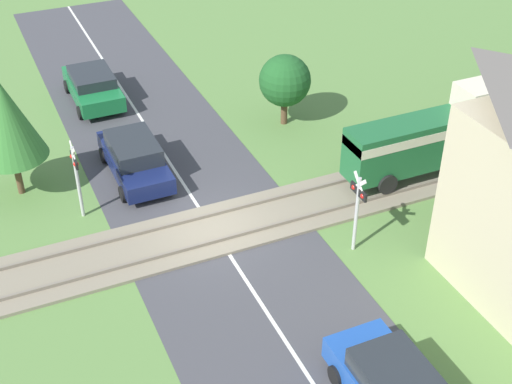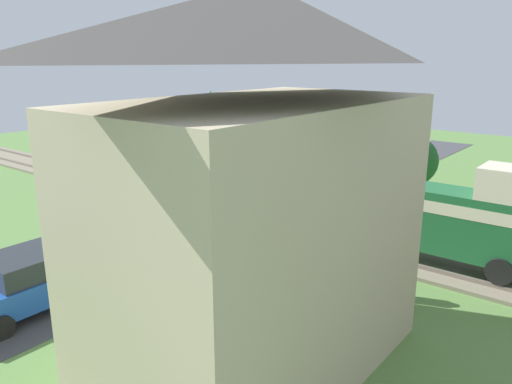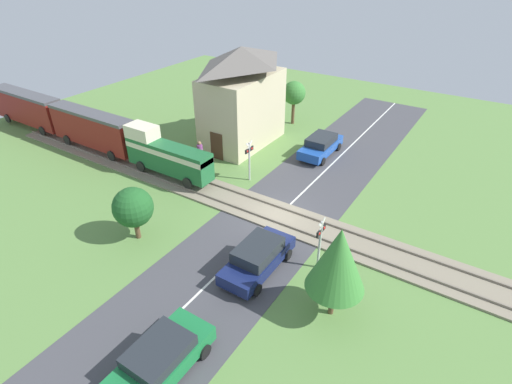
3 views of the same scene
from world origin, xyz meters
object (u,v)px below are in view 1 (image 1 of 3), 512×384
at_px(pedestrian_by_station, 469,200).
at_px(crossing_signal_west_approach, 76,171).
at_px(crossing_signal_east_approach, 358,202).
at_px(car_near_crossing, 134,157).
at_px(car_behind_queue, 93,86).

bearing_deg(pedestrian_by_station, crossing_signal_west_approach, -114.77).
bearing_deg(crossing_signal_east_approach, car_near_crossing, -143.75).
distance_m(car_near_crossing, car_behind_queue, 6.73).
distance_m(car_near_crossing, crossing_signal_west_approach, 3.19).
relative_size(car_behind_queue, crossing_signal_west_approach, 1.47).
bearing_deg(crossing_signal_west_approach, car_behind_queue, 164.03).
xyz_separation_m(car_near_crossing, crossing_signal_east_approach, (7.24, 5.31, 1.07)).
height_order(car_near_crossing, car_behind_queue, car_near_crossing).
distance_m(car_behind_queue, pedestrian_by_station, 17.16).
xyz_separation_m(crossing_signal_east_approach, pedestrian_by_station, (0.14, 4.44, -1.08)).
height_order(car_behind_queue, crossing_signal_west_approach, crossing_signal_west_approach).
distance_m(car_near_crossing, pedestrian_by_station, 12.23).
height_order(car_near_crossing, crossing_signal_east_approach, crossing_signal_east_approach).
relative_size(car_near_crossing, crossing_signal_east_approach, 1.55).
bearing_deg(car_behind_queue, pedestrian_by_station, 34.65).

